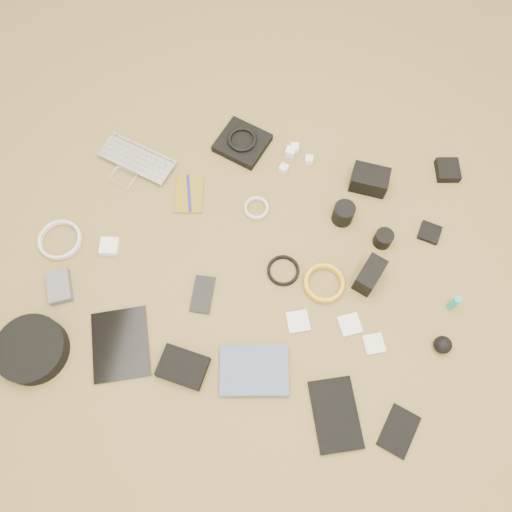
% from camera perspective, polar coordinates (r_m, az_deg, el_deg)
% --- Properties ---
extents(laptop, '(0.34, 0.28, 0.02)m').
position_cam_1_polar(laptop, '(1.96, -14.10, 9.75)').
color(laptop, silver).
rests_on(laptop, ground).
extents(headphone_pouch, '(0.22, 0.22, 0.03)m').
position_cam_1_polar(headphone_pouch, '(1.96, -1.57, 12.79)').
color(headphone_pouch, black).
rests_on(headphone_pouch, ground).
extents(headphones, '(0.15, 0.15, 0.01)m').
position_cam_1_polar(headphones, '(1.94, -1.59, 13.18)').
color(headphones, black).
rests_on(headphones, headphone_pouch).
extents(charger_a, '(0.04, 0.04, 0.03)m').
position_cam_1_polar(charger_a, '(1.94, 3.94, 11.78)').
color(charger_a, white).
rests_on(charger_a, ground).
extents(charger_b, '(0.04, 0.04, 0.03)m').
position_cam_1_polar(charger_b, '(1.95, 4.43, 12.19)').
color(charger_b, white).
rests_on(charger_b, ground).
extents(charger_c, '(0.03, 0.03, 0.03)m').
position_cam_1_polar(charger_c, '(1.93, 6.08, 10.87)').
color(charger_c, white).
rests_on(charger_c, ground).
extents(charger_d, '(0.04, 0.04, 0.03)m').
position_cam_1_polar(charger_d, '(1.90, 3.19, 9.95)').
color(charger_d, white).
rests_on(charger_d, ground).
extents(dslr_camera, '(0.14, 0.10, 0.08)m').
position_cam_1_polar(dslr_camera, '(1.89, 12.84, 8.49)').
color(dslr_camera, black).
rests_on(dslr_camera, ground).
extents(lens_pouch, '(0.10, 0.11, 0.03)m').
position_cam_1_polar(lens_pouch, '(2.02, 21.05, 9.16)').
color(lens_pouch, black).
rests_on(lens_pouch, ground).
extents(notebook_olive, '(0.12, 0.17, 0.01)m').
position_cam_1_polar(notebook_olive, '(1.87, -7.65, 7.03)').
color(notebook_olive, olive).
rests_on(notebook_olive, ground).
extents(pen_blue, '(0.05, 0.15, 0.01)m').
position_cam_1_polar(pen_blue, '(1.86, -7.68, 7.16)').
color(pen_blue, '#1520AD').
rests_on(pen_blue, notebook_olive).
extents(cable_white_a, '(0.12, 0.12, 0.01)m').
position_cam_1_polar(cable_white_a, '(1.82, 0.04, 5.43)').
color(cable_white_a, silver).
rests_on(cable_white_a, ground).
extents(lens_a, '(0.09, 0.09, 0.08)m').
position_cam_1_polar(lens_a, '(1.80, 9.95, 4.81)').
color(lens_a, black).
rests_on(lens_a, ground).
extents(lens_b, '(0.07, 0.07, 0.06)m').
position_cam_1_polar(lens_b, '(1.80, 14.34, 1.94)').
color(lens_b, black).
rests_on(lens_b, ground).
extents(card_reader, '(0.09, 0.09, 0.02)m').
position_cam_1_polar(card_reader, '(1.88, 19.23, 2.53)').
color(card_reader, black).
rests_on(card_reader, ground).
extents(power_brick, '(0.07, 0.07, 0.03)m').
position_cam_1_polar(power_brick, '(1.82, -16.40, 1.05)').
color(power_brick, white).
rests_on(power_brick, ground).
extents(cable_white_b, '(0.19, 0.19, 0.01)m').
position_cam_1_polar(cable_white_b, '(1.90, -21.42, 1.65)').
color(cable_white_b, silver).
rests_on(cable_white_b, ground).
extents(cable_black, '(0.12, 0.12, 0.01)m').
position_cam_1_polar(cable_black, '(1.73, 3.12, -1.73)').
color(cable_black, black).
rests_on(cable_black, ground).
extents(cable_yellow, '(0.17, 0.17, 0.02)m').
position_cam_1_polar(cable_yellow, '(1.72, 7.75, -3.16)').
color(cable_yellow, gold).
rests_on(cable_yellow, ground).
extents(flash, '(0.10, 0.13, 0.09)m').
position_cam_1_polar(flash, '(1.72, 12.86, -2.14)').
color(flash, black).
rests_on(flash, ground).
extents(lens_cleaner, '(0.03, 0.03, 0.08)m').
position_cam_1_polar(lens_cleaner, '(1.77, 21.67, -5.02)').
color(lens_cleaner, teal).
rests_on(lens_cleaner, ground).
extents(battery_charger, '(0.11, 0.13, 0.03)m').
position_cam_1_polar(battery_charger, '(1.82, -21.54, -3.27)').
color(battery_charger, '#555459').
rests_on(battery_charger, ground).
extents(tablet, '(0.25, 0.28, 0.01)m').
position_cam_1_polar(tablet, '(1.71, -15.22, -9.69)').
color(tablet, black).
rests_on(tablet, ground).
extents(phone, '(0.07, 0.13, 0.01)m').
position_cam_1_polar(phone, '(1.71, -6.11, -4.38)').
color(phone, black).
rests_on(phone, ground).
extents(filter_case_left, '(0.09, 0.09, 0.01)m').
position_cam_1_polar(filter_case_left, '(1.67, 4.83, -7.47)').
color(filter_case_left, silver).
rests_on(filter_case_left, ground).
extents(filter_case_mid, '(0.09, 0.09, 0.01)m').
position_cam_1_polar(filter_case_mid, '(1.70, 10.67, -7.70)').
color(filter_case_mid, silver).
rests_on(filter_case_mid, ground).
extents(filter_case_right, '(0.08, 0.08, 0.01)m').
position_cam_1_polar(filter_case_right, '(1.70, 13.34, -9.74)').
color(filter_case_right, silver).
rests_on(filter_case_right, ground).
extents(air_blower, '(0.08, 0.08, 0.06)m').
position_cam_1_polar(air_blower, '(1.73, 20.56, -9.48)').
color(air_blower, black).
rests_on(air_blower, ground).
extents(headphone_case, '(0.25, 0.25, 0.06)m').
position_cam_1_polar(headphone_case, '(1.77, -24.22, -9.71)').
color(headphone_case, black).
rests_on(headphone_case, ground).
extents(drive_case, '(0.16, 0.13, 0.04)m').
position_cam_1_polar(drive_case, '(1.64, -8.35, -12.44)').
color(drive_case, black).
rests_on(drive_case, ground).
extents(paperback, '(0.24, 0.20, 0.02)m').
position_cam_1_polar(paperback, '(1.62, -0.18, -15.81)').
color(paperback, '#475878').
rests_on(paperback, ground).
extents(notebook_black_a, '(0.20, 0.25, 0.02)m').
position_cam_1_polar(notebook_black_a, '(1.63, 9.08, -17.46)').
color(notebook_black_a, black).
rests_on(notebook_black_a, ground).
extents(notebook_black_b, '(0.13, 0.16, 0.01)m').
position_cam_1_polar(notebook_black_b, '(1.67, 16.00, -18.67)').
color(notebook_black_b, black).
rests_on(notebook_black_b, ground).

